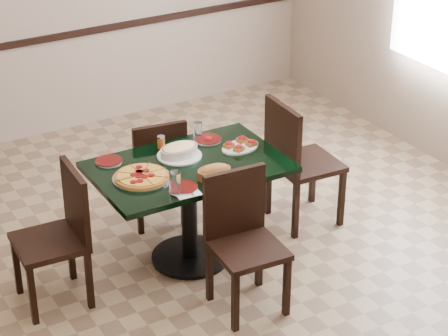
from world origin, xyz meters
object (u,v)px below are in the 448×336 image
chair_left (61,229)px  chair_right (296,156)px  chair_near (242,233)px  bruschetta_platter (240,145)px  pepperoni_pizza (142,177)px  bread_basket (214,172)px  lasagna_casserole (179,150)px  main_table (189,188)px  chair_far (157,167)px

chair_left → chair_right: bearing=94.6°
chair_near → bruschetta_platter: 0.79m
pepperoni_pizza → bread_basket: bearing=-27.9°
chair_right → bruschetta_platter: size_ratio=3.04×
chair_near → lasagna_casserole: 0.79m
main_table → chair_far: chair_far is taller
chair_far → bread_basket: chair_far is taller
main_table → chair_near: chair_near is taller
chair_far → lasagna_casserole: (-0.03, -0.42, 0.32)m
main_table → bread_basket: 0.34m
main_table → chair_far: (0.03, 0.55, -0.09)m
main_table → chair_right: size_ratio=1.31×
chair_far → bruschetta_platter: chair_far is taller
main_table → lasagna_casserole: lasagna_casserole is taller
main_table → bread_basket: bread_basket is taller
chair_left → pepperoni_pizza: bearing=89.3°
chair_far → chair_left: bearing=37.8°
chair_near → chair_left: size_ratio=0.99×
chair_near → chair_right: (0.87, 0.65, 0.04)m
chair_far → lasagna_casserole: chair_far is taller
chair_right → chair_left: (-1.84, -0.03, -0.04)m
bruschetta_platter → chair_left: bearing=169.8°
pepperoni_pizza → bruschetta_platter: bearing=4.4°
main_table → bread_basket: size_ratio=5.42×
bread_basket → main_table: bearing=106.3°
lasagna_casserole → bread_basket: (0.05, -0.38, -0.01)m
chair_right → pepperoni_pizza: (-1.28, -0.07, 0.21)m
main_table → pepperoni_pizza: size_ratio=3.38×
chair_right → lasagna_casserole: chair_right is taller
chair_far → main_table: bearing=95.1°
bread_basket → bruschetta_platter: size_ratio=0.74×
main_table → chair_left: bearing=179.8°
chair_left → bruschetta_platter: bearing=94.5°
chair_right → chair_near: bearing=130.5°
bread_basket → chair_right: bearing=22.0°
chair_near → bruschetta_platter: size_ratio=2.82×
bread_basket → chair_near: bearing=-87.6°
main_table → chair_far: bearing=87.5°
lasagna_casserole → bruschetta_platter: bearing=-18.9°
chair_far → lasagna_casserole: size_ratio=2.80×
chair_far → chair_near: bearing=99.4°
chair_far → bread_basket: size_ratio=3.60×
main_table → bread_basket: bearing=-76.1°
main_table → bread_basket: (0.06, -0.25, 0.22)m
main_table → chair_near: bearing=-84.2°
bruschetta_platter → pepperoni_pizza: bearing=173.5°
chair_near → chair_left: (-0.97, 0.62, 0.01)m
main_table → chair_left: chair_left is taller
main_table → pepperoni_pizza: 0.41m
chair_left → bruschetta_platter: size_ratio=2.86×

